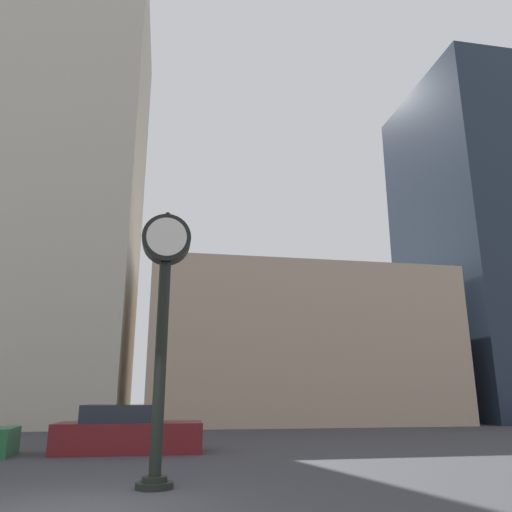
% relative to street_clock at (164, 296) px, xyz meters
% --- Properties ---
extents(building_tall_tower, '(15.24, 12.00, 28.60)m').
position_rel_street_clock_xyz_m(building_tall_tower, '(-9.75, 22.15, 10.63)').
color(building_tall_tower, '#BCB29E').
rests_on(building_tall_tower, ground_plane).
extents(building_storefront_row, '(18.34, 12.00, 9.20)m').
position_rel_street_clock_xyz_m(building_storefront_row, '(8.38, 22.15, 0.93)').
color(building_storefront_row, tan).
rests_on(building_storefront_row, ground_plane).
extents(building_glass_modern, '(9.01, 12.00, 25.53)m').
position_rel_street_clock_xyz_m(building_glass_modern, '(23.41, 22.15, 9.09)').
color(building_glass_modern, '#1E2838').
rests_on(building_glass_modern, ground_plane).
extents(street_clock, '(1.02, 0.71, 5.52)m').
position_rel_street_clock_xyz_m(street_clock, '(0.00, 0.00, 0.00)').
color(street_clock, black).
rests_on(street_clock, ground_plane).
extents(car_maroon, '(4.43, 2.06, 1.41)m').
position_rel_street_clock_xyz_m(car_maroon, '(-0.90, 6.32, -3.08)').
color(car_maroon, maroon).
rests_on(car_maroon, ground_plane).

